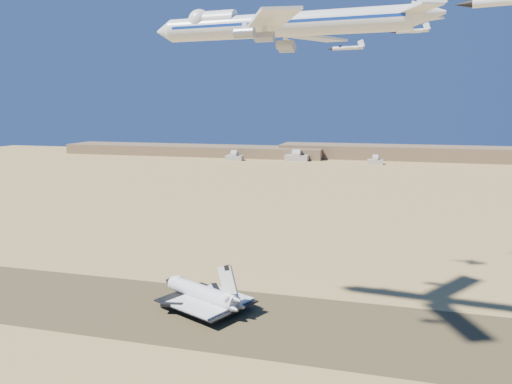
% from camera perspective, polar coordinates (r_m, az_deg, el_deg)
% --- Properties ---
extents(ground, '(1200.00, 1200.00, 0.00)m').
position_cam_1_polar(ground, '(179.04, -5.36, -13.84)').
color(ground, '#A28548').
rests_on(ground, ground).
extents(runway, '(600.00, 50.00, 0.06)m').
position_cam_1_polar(runway, '(179.03, -5.36, -13.83)').
color(runway, '#4D4026').
rests_on(runway, ground).
extents(ridgeline, '(960.00, 90.00, 18.00)m').
position_cam_1_polar(ridgeline, '(683.49, 15.76, 4.16)').
color(ridgeline, olive).
rests_on(ridgeline, ground).
extents(hangars, '(200.50, 29.50, 30.00)m').
position_cam_1_polar(hangars, '(646.81, 4.22, 3.95)').
color(hangars, '#A7A294').
rests_on(hangars, ground).
extents(shuttle, '(39.10, 33.52, 19.05)m').
position_cam_1_polar(shuttle, '(183.27, -6.21, -11.55)').
color(shuttle, silver).
rests_on(shuttle, runway).
extents(carrier_747, '(86.06, 66.39, 21.41)m').
position_cam_1_polar(carrier_747, '(152.44, 2.09, 18.52)').
color(carrier_747, silver).
extents(crew_a, '(0.53, 0.71, 1.77)m').
position_cam_1_polar(crew_a, '(174.93, -5.78, -14.11)').
color(crew_a, '#C75F0B').
rests_on(crew_a, runway).
extents(crew_b, '(0.76, 1.01, 1.86)m').
position_cam_1_polar(crew_b, '(176.58, -4.78, -13.83)').
color(crew_b, '#C75F0B').
rests_on(crew_b, runway).
extents(crew_c, '(1.09, 0.89, 1.66)m').
position_cam_1_polar(crew_c, '(177.08, -4.86, -13.80)').
color(crew_c, '#C75F0B').
rests_on(crew_c, runway).
extents(chase_jet_e, '(14.72, 8.12, 3.68)m').
position_cam_1_polar(chase_jet_e, '(201.12, 10.36, 15.90)').
color(chase_jet_e, silver).
extents(chase_jet_f, '(15.61, 8.75, 3.91)m').
position_cam_1_polar(chase_jet_f, '(217.25, 17.34, 17.17)').
color(chase_jet_f, silver).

